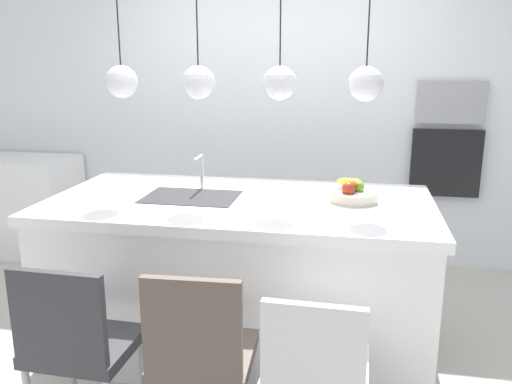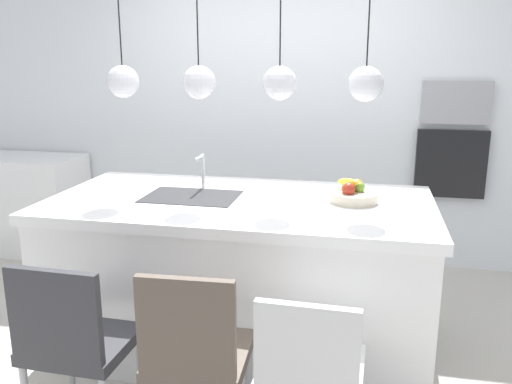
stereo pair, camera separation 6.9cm
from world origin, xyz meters
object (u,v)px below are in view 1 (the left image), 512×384
Objects in this scene: oven at (445,163)px; chair_middle at (201,353)px; fruit_bowl at (353,193)px; microwave at (451,102)px; chair_far at (316,368)px; chair_near at (77,341)px.

chair_middle is (-1.37, -2.57, -0.40)m from oven.
fruit_bowl is 0.31× the size of chair_middle.
microwave is at bearing 63.60° from fruit_bowl.
oven is (0.74, 1.50, -0.08)m from fruit_bowl.
microwave is 3.05m from chair_middle.
microwave is 0.50m from oven.
microwave reaches higher than chair_middle.
oven is 2.74m from chair_far.
oven reaches higher than chair_near.
chair_middle is 0.50m from chair_far.
chair_near is (-1.96, -2.57, -0.41)m from oven.
oven is 0.62× the size of chair_near.
microwave reaches higher than oven.
oven is at bearing 71.30° from chair_far.
fruit_bowl reaches higher than chair_middle.
chair_far is at bearing -96.59° from fruit_bowl.
chair_middle is (0.59, -0.00, 0.01)m from chair_near.
chair_far is (0.50, 0.01, -0.02)m from chair_middle.
microwave is at bearing 0.00° from oven.
oven is 2.94m from chair_middle.
microwave is (0.74, 1.50, 0.42)m from fruit_bowl.
fruit_bowl is 0.52× the size of microwave.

